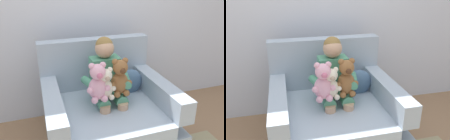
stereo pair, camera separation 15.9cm
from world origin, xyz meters
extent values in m
cube|color=#9EADBC|center=(0.00, 0.00, 0.16)|extent=(1.09, 1.00, 0.32)
cube|color=#A6B6C6|center=(0.00, -0.07, 0.38)|extent=(0.81, 0.86, 0.12)
cube|color=#9EADBC|center=(0.00, 0.43, 0.69)|extent=(1.09, 0.14, 0.50)
cube|color=#9EADBC|center=(-0.48, -0.07, 0.54)|extent=(0.14, 0.86, 0.19)
cube|color=#9EADBC|center=(0.48, -0.07, 0.54)|extent=(0.14, 0.86, 0.19)
cube|color=#4C9370|center=(0.02, 0.15, 0.67)|extent=(0.26, 0.16, 0.34)
sphere|color=tan|center=(0.02, 0.15, 0.92)|extent=(0.17, 0.17, 0.17)
sphere|color=olive|center=(0.02, 0.16, 0.94)|extent=(0.16, 0.16, 0.16)
cylinder|color=#4C9370|center=(-0.06, 0.02, 0.50)|extent=(0.11, 0.26, 0.11)
cylinder|color=tan|center=(-0.06, -0.11, 0.35)|extent=(0.09, 0.09, 0.30)
cylinder|color=#4C9370|center=(0.10, 0.02, 0.50)|extent=(0.11, 0.26, 0.11)
cylinder|color=tan|center=(0.10, -0.11, 0.35)|extent=(0.09, 0.09, 0.30)
cylinder|color=#4C9370|center=(-0.14, 0.03, 0.65)|extent=(0.13, 0.27, 0.07)
cylinder|color=#4C9370|center=(0.18, 0.03, 0.65)|extent=(0.13, 0.27, 0.07)
ellipsoid|color=silver|center=(-0.04, -0.06, 0.63)|extent=(0.13, 0.11, 0.17)
sphere|color=silver|center=(-0.04, -0.07, 0.76)|extent=(0.11, 0.11, 0.11)
sphere|color=tan|center=(-0.04, -0.12, 0.75)|extent=(0.04, 0.04, 0.04)
sphere|color=silver|center=(-0.08, -0.07, 0.80)|extent=(0.04, 0.04, 0.04)
sphere|color=silver|center=(-0.10, -0.09, 0.64)|extent=(0.04, 0.04, 0.04)
sphere|color=silver|center=(-0.07, -0.11, 0.57)|extent=(0.05, 0.05, 0.05)
sphere|color=silver|center=(0.00, -0.07, 0.80)|extent=(0.04, 0.04, 0.04)
sphere|color=silver|center=(0.02, -0.09, 0.64)|extent=(0.04, 0.04, 0.04)
sphere|color=silver|center=(0.00, -0.11, 0.57)|extent=(0.05, 0.05, 0.05)
ellipsoid|color=brown|center=(0.10, -0.03, 0.65)|extent=(0.15, 0.13, 0.20)
sphere|color=brown|center=(0.10, -0.04, 0.80)|extent=(0.13, 0.13, 0.13)
sphere|color=#4C2D19|center=(0.10, -0.10, 0.79)|extent=(0.05, 0.05, 0.05)
sphere|color=brown|center=(0.05, -0.04, 0.85)|extent=(0.05, 0.05, 0.05)
sphere|color=brown|center=(0.03, -0.07, 0.66)|extent=(0.05, 0.05, 0.05)
sphere|color=brown|center=(0.06, -0.09, 0.58)|extent=(0.06, 0.06, 0.06)
sphere|color=brown|center=(0.14, -0.04, 0.85)|extent=(0.05, 0.05, 0.05)
sphere|color=brown|center=(0.17, -0.07, 0.66)|extent=(0.05, 0.05, 0.05)
sphere|color=brown|center=(0.14, -0.09, 0.58)|extent=(0.06, 0.06, 0.06)
ellipsoid|color=#EAA8BC|center=(-0.11, -0.07, 0.65)|extent=(0.15, 0.13, 0.20)
sphere|color=#EAA8BC|center=(-0.11, -0.08, 0.80)|extent=(0.13, 0.13, 0.13)
sphere|color=#CC6684|center=(-0.11, -0.14, 0.79)|extent=(0.05, 0.05, 0.05)
sphere|color=#EAA8BC|center=(-0.15, -0.07, 0.85)|extent=(0.05, 0.05, 0.05)
sphere|color=#EAA8BC|center=(-0.18, -0.11, 0.66)|extent=(0.05, 0.05, 0.05)
sphere|color=#EAA8BC|center=(-0.15, -0.12, 0.58)|extent=(0.06, 0.06, 0.06)
sphere|color=#EAA8BC|center=(-0.06, -0.07, 0.85)|extent=(0.05, 0.05, 0.05)
sphere|color=#EAA8BC|center=(-0.04, -0.11, 0.66)|extent=(0.05, 0.05, 0.05)
sphere|color=#EAA8BC|center=(-0.07, -0.12, 0.58)|extent=(0.06, 0.06, 0.06)
ellipsoid|color=slate|center=(0.29, 0.19, 0.54)|extent=(0.26, 0.12, 0.26)
camera|label=1|loc=(-0.55, -1.75, 1.51)|focal=37.78mm
camera|label=2|loc=(-0.40, -1.80, 1.51)|focal=37.78mm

